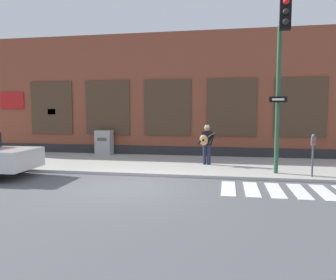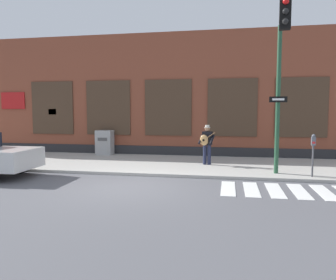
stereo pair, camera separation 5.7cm
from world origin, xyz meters
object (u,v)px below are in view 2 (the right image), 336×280
(busker, at_px, (207,142))
(traffic_light, at_px, (281,65))
(parking_meter, at_px, (313,149))
(utility_box, at_px, (105,142))

(busker, height_order, traffic_light, traffic_light)
(parking_meter, height_order, utility_box, parking_meter)
(busker, distance_m, utility_box, 5.72)
(parking_meter, distance_m, utility_box, 9.82)
(traffic_light, distance_m, parking_meter, 3.00)
(utility_box, bearing_deg, busker, -22.38)
(traffic_light, height_order, utility_box, traffic_light)
(busker, bearing_deg, traffic_light, -44.45)
(traffic_light, relative_size, utility_box, 4.32)
(traffic_light, bearing_deg, busker, 135.55)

